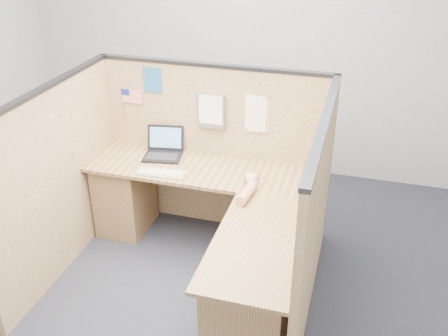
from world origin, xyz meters
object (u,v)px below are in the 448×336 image
(keyboard, at_px, (161,173))
(mouse, at_px, (252,180))
(laptop, at_px, (165,149))
(l_desk, at_px, (210,231))

(keyboard, height_order, mouse, mouse)
(laptop, distance_m, mouse, 0.89)
(laptop, xyz_separation_m, mouse, (0.84, -0.28, -0.03))
(mouse, bearing_deg, laptop, 161.84)
(keyboard, xyz_separation_m, mouse, (0.74, 0.07, 0.01))
(l_desk, height_order, keyboard, keyboard)
(mouse, bearing_deg, keyboard, -174.32)
(l_desk, bearing_deg, keyboard, 158.09)
(laptop, relative_size, mouse, 2.99)
(laptop, relative_size, keyboard, 0.89)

